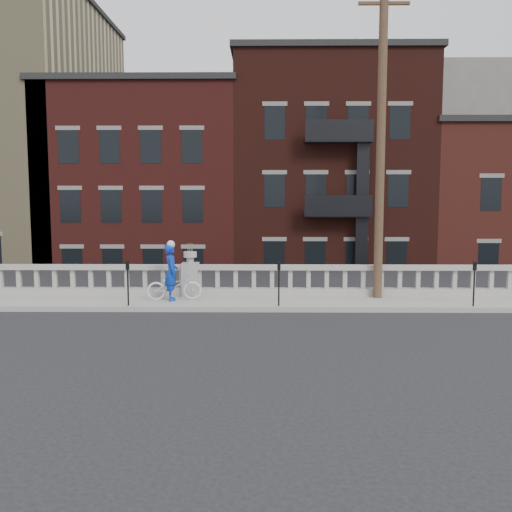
# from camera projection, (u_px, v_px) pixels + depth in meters

# --- Properties ---
(ground) EXTENTS (120.00, 120.00, 0.00)m
(ground) POSITION_uv_depth(u_px,v_px,m) (172.00, 327.00, 15.25)
(ground) COLOR black
(ground) RESTS_ON ground
(sidewalk) EXTENTS (32.00, 2.20, 0.15)m
(sidewalk) POSITION_uv_depth(u_px,v_px,m) (187.00, 303.00, 18.22)
(sidewalk) COLOR gray
(sidewalk) RESTS_ON ground
(balustrade) EXTENTS (28.00, 0.34, 1.03)m
(balustrade) POSITION_uv_depth(u_px,v_px,m) (190.00, 281.00, 19.11)
(balustrade) COLOR gray
(balustrade) RESTS_ON sidewalk
(planter_pedestal) EXTENTS (0.55, 0.55, 1.76)m
(planter_pedestal) POSITION_uv_depth(u_px,v_px,m) (190.00, 275.00, 19.09)
(planter_pedestal) COLOR gray
(planter_pedestal) RESTS_ON sidewalk
(lower_level) EXTENTS (80.00, 44.00, 20.80)m
(lower_level) POSITION_uv_depth(u_px,v_px,m) (235.00, 208.00, 37.87)
(lower_level) COLOR #605E59
(lower_level) RESTS_ON ground
(utility_pole) EXTENTS (1.60, 0.28, 10.00)m
(utility_pole) POSITION_uv_depth(u_px,v_px,m) (381.00, 141.00, 18.20)
(utility_pole) COLOR #422D1E
(utility_pole) RESTS_ON sidewalk
(parking_meter_a) EXTENTS (0.10, 0.09, 1.36)m
(parking_meter_a) POSITION_uv_depth(u_px,v_px,m) (128.00, 278.00, 17.30)
(parking_meter_a) COLOR black
(parking_meter_a) RESTS_ON sidewalk
(parking_meter_b) EXTENTS (0.10, 0.09, 1.36)m
(parking_meter_b) POSITION_uv_depth(u_px,v_px,m) (279.00, 278.00, 17.25)
(parking_meter_b) COLOR black
(parking_meter_b) RESTS_ON sidewalk
(parking_meter_c) EXTENTS (0.10, 0.09, 1.36)m
(parking_meter_c) POSITION_uv_depth(u_px,v_px,m) (474.00, 279.00, 17.18)
(parking_meter_c) COLOR black
(parking_meter_c) RESTS_ON sidewalk
(bicycle) EXTENTS (1.80, 0.82, 0.91)m
(bicycle) POSITION_uv_depth(u_px,v_px,m) (174.00, 286.00, 18.30)
(bicycle) COLOR silver
(bicycle) RESTS_ON sidewalk
(cyclist) EXTENTS (0.57, 0.74, 1.81)m
(cyclist) POSITION_uv_depth(u_px,v_px,m) (171.00, 272.00, 18.16)
(cyclist) COLOR #0B31AC
(cyclist) RESTS_ON sidewalk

